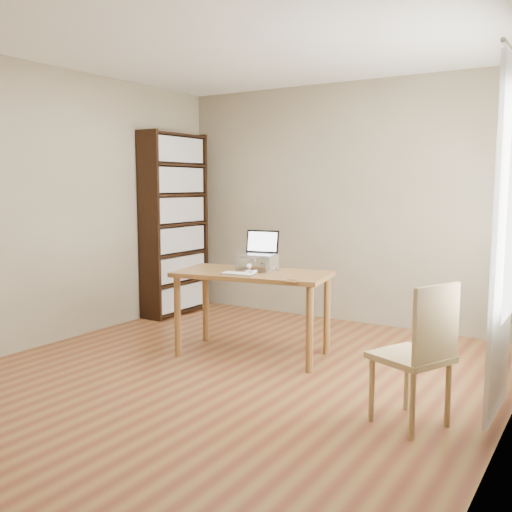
{
  "coord_description": "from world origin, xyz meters",
  "views": [
    {
      "loc": [
        2.48,
        -3.56,
        1.5
      ],
      "look_at": [
        -0.11,
        0.58,
        0.89
      ],
      "focal_mm": 40.0,
      "sensor_mm": 36.0,
      "label": 1
    }
  ],
  "objects_px": {
    "bookshelf": "(175,224)",
    "keyboard": "(238,274)",
    "cat": "(262,264)",
    "chair": "(422,349)",
    "desk": "(253,284)",
    "laptop": "(261,249)"
  },
  "relations": [
    {
      "from": "cat",
      "to": "chair",
      "type": "xyz_separation_m",
      "value": [
        1.67,
        -0.83,
        -0.32
      ]
    },
    {
      "from": "keyboard",
      "to": "cat",
      "type": "relative_size",
      "value": 0.62
    },
    {
      "from": "bookshelf",
      "to": "keyboard",
      "type": "relative_size",
      "value": 7.13
    },
    {
      "from": "chair",
      "to": "bookshelf",
      "type": "bearing_deg",
      "value": 177.38
    },
    {
      "from": "keyboard",
      "to": "cat",
      "type": "bearing_deg",
      "value": 77.72
    },
    {
      "from": "bookshelf",
      "to": "desk",
      "type": "distance_m",
      "value": 1.97
    },
    {
      "from": "desk",
      "to": "chair",
      "type": "bearing_deg",
      "value": -33.18
    },
    {
      "from": "cat",
      "to": "keyboard",
      "type": "bearing_deg",
      "value": -98.94
    },
    {
      "from": "bookshelf",
      "to": "chair",
      "type": "height_order",
      "value": "bookshelf"
    },
    {
      "from": "cat",
      "to": "chair",
      "type": "bearing_deg",
      "value": -29.1
    },
    {
      "from": "keyboard",
      "to": "laptop",
      "type": "bearing_deg",
      "value": 82.89
    },
    {
      "from": "desk",
      "to": "laptop",
      "type": "distance_m",
      "value": 0.32
    },
    {
      "from": "laptop",
      "to": "keyboard",
      "type": "relative_size",
      "value": 1.14
    },
    {
      "from": "bookshelf",
      "to": "cat",
      "type": "distance_m",
      "value": 1.92
    },
    {
      "from": "cat",
      "to": "chair",
      "type": "height_order",
      "value": "chair"
    },
    {
      "from": "bookshelf",
      "to": "laptop",
      "type": "xyz_separation_m",
      "value": [
        1.68,
        -0.82,
        -0.11
      ]
    },
    {
      "from": "bookshelf",
      "to": "desk",
      "type": "xyz_separation_m",
      "value": [
        1.68,
        -0.95,
        -0.4
      ]
    },
    {
      "from": "laptop",
      "to": "cat",
      "type": "height_order",
      "value": "laptop"
    },
    {
      "from": "bookshelf",
      "to": "desk",
      "type": "bearing_deg",
      "value": -29.53
    },
    {
      "from": "desk",
      "to": "bookshelf",
      "type": "bearing_deg",
      "value": 140.22
    },
    {
      "from": "bookshelf",
      "to": "keyboard",
      "type": "bearing_deg",
      "value": -35.01
    },
    {
      "from": "desk",
      "to": "laptop",
      "type": "xyz_separation_m",
      "value": [
        -0.0,
        0.13,
        0.29
      ]
    }
  ]
}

